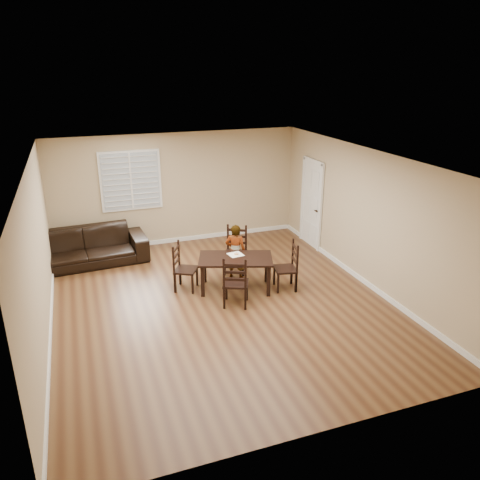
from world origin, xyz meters
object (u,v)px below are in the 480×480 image
chair_far (235,285)px  chair_right (291,268)px  chair_left (180,268)px  dining_table (236,262)px  chair_near (236,250)px  sofa (84,247)px  donut (236,254)px  child (235,252)px

chair_far → chair_right: 1.35m
chair_left → chair_right: 2.18m
dining_table → chair_left: 1.10m
chair_near → sofa: 3.38m
chair_near → donut: 0.79m
dining_table → chair_left: bearing=179.0°
sofa → child: bearing=-35.4°
dining_table → donut: donut is taller
chair_left → donut: chair_left is taller
child → donut: (-0.10, -0.34, 0.10)m
chair_near → chair_left: 1.43m
chair_left → chair_right: chair_right is taller
chair_right → donut: 1.11m
chair_far → donut: (0.33, 0.87, 0.24)m
chair_far → sofa: chair_far is taller
chair_far → donut: size_ratio=11.01×
donut → chair_far: bearing=-110.7°
chair_near → chair_left: (-1.34, -0.49, -0.02)m
chair_right → child: child is taller
chair_left → chair_far: bearing=-116.7°
chair_far → sofa: size_ratio=0.37×
chair_near → donut: bearing=-80.1°
child → donut: 0.37m
chair_near → chair_right: size_ratio=1.03×
chair_right → donut: size_ratio=10.85×
chair_near → donut: (-0.25, -0.72, 0.23)m
chair_right → sofa: chair_right is taller
chair_far → chair_left: chair_far is taller
dining_table → chair_far: chair_far is taller
donut → sofa: 3.55m
dining_table → chair_left: size_ratio=1.67×
dining_table → chair_far: 0.78m
chair_right → chair_left: bearing=-96.9°
chair_far → chair_left: size_ratio=1.03×
dining_table → sofa: bearing=159.1°
chair_near → chair_right: (0.72, -1.20, -0.01)m
chair_near → child: 0.42m
chair_near → child: (-0.15, -0.37, 0.13)m
chair_far → dining_table: bearing=-85.2°
donut → child: bearing=74.0°
child → donut: bearing=104.5°
dining_table → donut: bearing=83.7°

